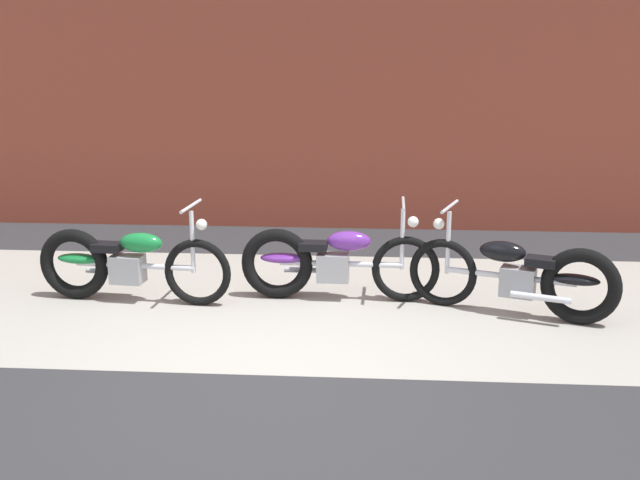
% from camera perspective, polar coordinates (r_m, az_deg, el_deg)
% --- Properties ---
extents(ground_plane, '(80.00, 80.00, 0.00)m').
position_cam_1_polar(ground_plane, '(6.28, -3.88, -9.84)').
color(ground_plane, '#2D2D30').
extents(sidewalk_slab, '(36.00, 3.50, 0.01)m').
position_cam_1_polar(sidewalk_slab, '(7.90, -2.17, -4.58)').
color(sidewalk_slab, '#9E998E').
rests_on(sidewalk_slab, ground).
extents(brick_building_wall, '(36.00, 0.50, 5.38)m').
position_cam_1_polar(brick_building_wall, '(10.89, -0.32, 15.11)').
color(brick_building_wall, brown).
rests_on(brick_building_wall, ground).
extents(motorcycle_green, '(2.01, 0.58, 1.03)m').
position_cam_1_polar(motorcycle_green, '(8.09, -14.37, -1.64)').
color(motorcycle_green, black).
rests_on(motorcycle_green, ground).
extents(motorcycle_purple, '(2.01, 0.58, 1.03)m').
position_cam_1_polar(motorcycle_purple, '(7.88, 0.39, -1.59)').
color(motorcycle_purple, black).
rests_on(motorcycle_purple, ground).
extents(motorcycle_black, '(1.92, 0.89, 1.03)m').
position_cam_1_polar(motorcycle_black, '(7.65, 14.82, -2.61)').
color(motorcycle_black, black).
rests_on(motorcycle_black, ground).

